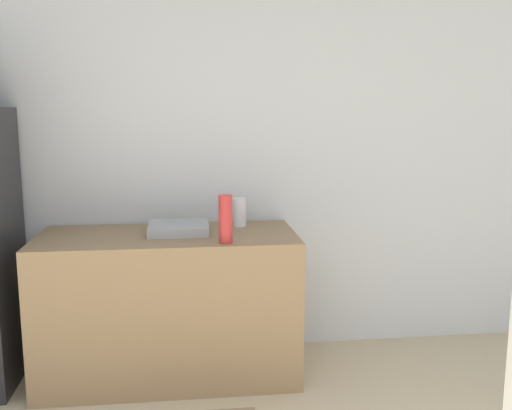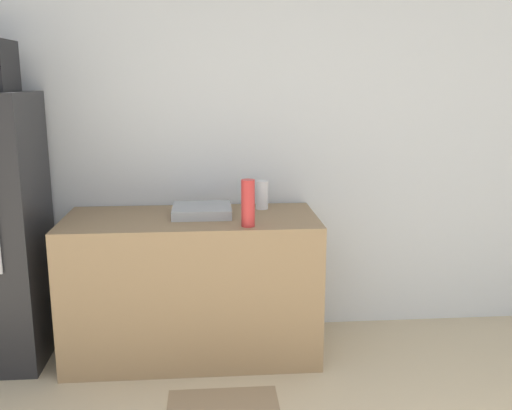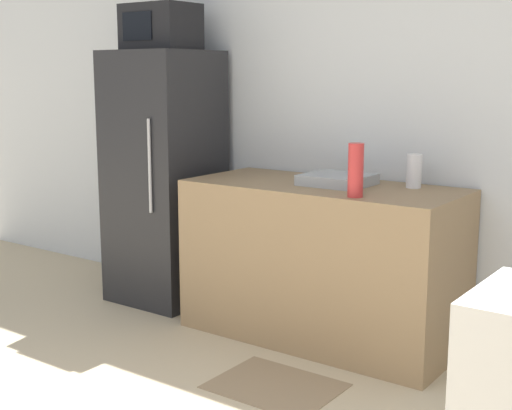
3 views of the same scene
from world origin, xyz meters
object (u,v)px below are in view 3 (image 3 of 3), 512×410
Objects in this scene: bottle_tall at (356,170)px; bottle_short at (414,171)px; refrigerator at (164,178)px; microwave at (161,27)px.

bottle_tall is 0.47m from bottle_short.
refrigerator is 1.72m from bottle_short.
refrigerator is at bearing -173.88° from bottle_short.
microwave reaches higher than bottle_short.
refrigerator is 1.62m from bottle_tall.
bottle_tall is 1.47× the size of bottle_short.
bottle_short is (0.12, 0.45, -0.04)m from bottle_tall.
bottle_short is at bearing 74.71° from bottle_tall.
bottle_tall is (1.58, -0.27, 0.21)m from refrigerator.
refrigerator reaches higher than bottle_tall.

